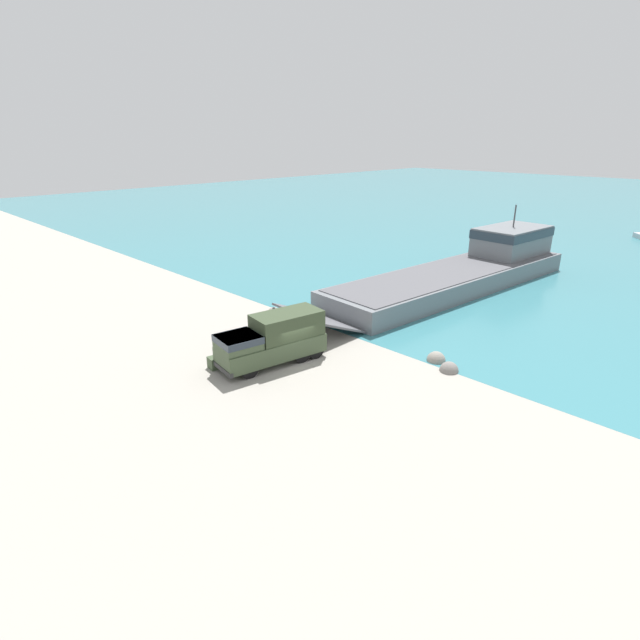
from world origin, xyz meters
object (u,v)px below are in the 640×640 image
at_px(landing_craft, 470,267).
at_px(soldier_on_ramp, 236,342).
at_px(mooring_bollard, 274,310).
at_px(cargo_crate, 216,362).
at_px(military_truck, 273,339).

bearing_deg(landing_craft, soldier_on_ramp, -90.02).
distance_m(landing_craft, soldier_on_ramp, 27.89).
xyz_separation_m(mooring_bollard, cargo_crate, (5.38, -9.46, 0.03)).
relative_size(landing_craft, cargo_crate, 37.85).
distance_m(military_truck, mooring_bollard, 9.83).
bearing_deg(soldier_on_ramp, mooring_bollard, -59.02).
xyz_separation_m(landing_craft, military_truck, (0.57, -26.75, -0.04)).
height_order(military_truck, soldier_on_ramp, military_truck).
height_order(landing_craft, mooring_bollard, landing_craft).
height_order(landing_craft, soldier_on_ramp, landing_craft).
bearing_deg(soldier_on_ramp, landing_craft, -96.41).
relative_size(landing_craft, mooring_bollard, 53.92).
distance_m(mooring_bollard, cargo_crate, 10.89).
bearing_deg(landing_craft, mooring_bollard, -104.22).
bearing_deg(military_truck, mooring_bollard, -120.94).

